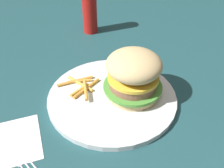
% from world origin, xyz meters
% --- Properties ---
extents(ground_plane, '(1.60, 1.60, 0.00)m').
position_xyz_m(ground_plane, '(0.00, 0.00, 0.00)').
color(ground_plane, '#1E474C').
extents(plate, '(0.28, 0.28, 0.01)m').
position_xyz_m(plate, '(-0.02, -0.02, 0.01)').
color(plate, silver).
rests_on(plate, ground_plane).
extents(sandwich, '(0.12, 0.12, 0.10)m').
position_xyz_m(sandwich, '(-0.03, -0.06, 0.06)').
color(sandwich, tan).
rests_on(sandwich, plate).
extents(fries_pile, '(0.10, 0.09, 0.01)m').
position_xyz_m(fries_pile, '(0.04, 0.03, 0.02)').
color(fries_pile, gold).
rests_on(fries_pile, plate).
extents(napkin, '(0.12, 0.12, 0.00)m').
position_xyz_m(napkin, '(-0.04, 0.20, 0.00)').
color(napkin, white).
rests_on(napkin, ground_plane).
extents(fork, '(0.17, 0.07, 0.00)m').
position_xyz_m(fork, '(-0.04, 0.20, 0.00)').
color(fork, silver).
rests_on(fork, napkin).
extents(ketchup_bottle, '(0.04, 0.04, 0.15)m').
position_xyz_m(ketchup_bottle, '(0.30, -0.11, 0.07)').
color(ketchup_bottle, '#B21914').
rests_on(ketchup_bottle, ground_plane).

